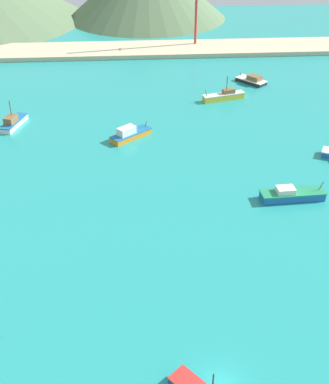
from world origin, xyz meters
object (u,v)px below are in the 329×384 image
object	(u,v)px
fishing_boat_1	(252,80)
fishing_boat_10	(13,122)
fishing_boat_2	(224,96)
fishing_boat_7	(292,195)
fishing_boat_4	(130,134)

from	to	relation	value
fishing_boat_1	fishing_boat_10	bearing A→B (deg)	-158.35
fishing_boat_2	fishing_boat_10	xyz separation A→B (m)	(-44.98, -11.16, 0.04)
fishing_boat_7	fishing_boat_10	size ratio (longest dim) A/B	1.19
fishing_boat_1	fishing_boat_2	distance (m)	13.33
fishing_boat_7	fishing_boat_10	distance (m)	57.21
fishing_boat_4	fishing_boat_7	world-z (taller)	fishing_boat_7
fishing_boat_2	fishing_boat_4	size ratio (longest dim) A/B	1.20
fishing_boat_4	fishing_boat_10	xyz separation A→B (m)	(-23.45, 7.12, -0.03)
fishing_boat_1	fishing_boat_4	distance (m)	41.46
fishing_boat_1	fishing_boat_10	world-z (taller)	fishing_boat_10
fishing_boat_7	fishing_boat_4	bearing A→B (deg)	137.06
fishing_boat_1	fishing_boat_7	xyz separation A→B (m)	(-5.18, -51.69, 0.07)
fishing_boat_4	fishing_boat_10	size ratio (longest dim) A/B	0.98
fishing_boat_1	fishing_boat_2	bearing A→B (deg)	-130.52
fishing_boat_1	fishing_boat_2	size ratio (longest dim) A/B	0.78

